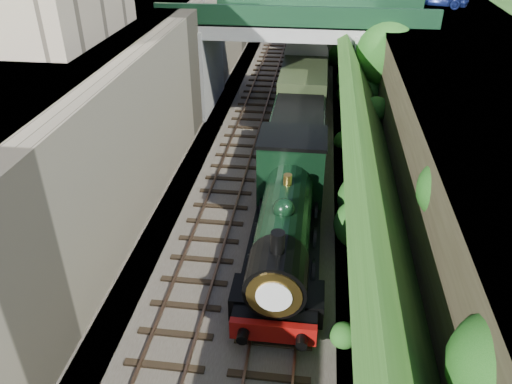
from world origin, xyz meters
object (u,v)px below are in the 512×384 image
road_bridge (302,50)px  tree (388,57)px  locomotive (286,218)px  tender (297,143)px

road_bridge → tree: 5.79m
tree → locomotive: bearing=-109.9°
tree → tender: bearing=-129.8°
road_bridge → locomotive: size_ratio=1.56×
tree → road_bridge: bearing=149.6°
road_bridge → tree: size_ratio=2.42×
road_bridge → tree: road_bridge is taller
road_bridge → locomotive: bearing=-89.1°
locomotive → tender: 7.37m
tree → locomotive: tree is taller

